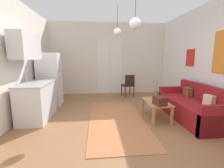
# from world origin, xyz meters

# --- Properties ---
(ground_plane) EXTENTS (5.25, 7.36, 0.10)m
(ground_plane) POSITION_xyz_m (0.00, 0.00, -0.05)
(ground_plane) COLOR #8E603D
(wall_back) EXTENTS (4.85, 0.13, 2.86)m
(wall_back) POSITION_xyz_m (0.00, 3.43, 1.42)
(wall_back) COLOR silver
(wall_back) RESTS_ON ground_plane
(area_rug) EXTENTS (1.29, 2.85, 0.01)m
(area_rug) POSITION_xyz_m (-0.02, 0.57, 0.01)
(area_rug) COLOR #B26B42
(area_rug) RESTS_ON ground_plane
(couch) EXTENTS (0.82, 1.92, 0.84)m
(couch) POSITION_xyz_m (1.87, 0.47, 0.28)
(couch) COLOR maroon
(couch) RESTS_ON ground_plane
(coffee_table) EXTENTS (0.50, 0.86, 0.44)m
(coffee_table) POSITION_xyz_m (0.95, 0.54, 0.38)
(coffee_table) COLOR #B27F4C
(coffee_table) RESTS_ON ground_plane
(bamboo_vase) EXTENTS (0.09, 0.09, 0.47)m
(bamboo_vase) POSITION_xyz_m (0.97, 0.61, 0.57)
(bamboo_vase) COLOR #47704C
(bamboo_vase) RESTS_ON coffee_table
(handbag) EXTENTS (0.27, 0.32, 0.30)m
(handbag) POSITION_xyz_m (0.91, 0.25, 0.54)
(handbag) COLOR #512319
(handbag) RESTS_ON coffee_table
(refrigerator) EXTENTS (0.67, 0.59, 1.63)m
(refrigerator) POSITION_xyz_m (-1.93, 1.96, 0.81)
(refrigerator) COLOR white
(refrigerator) RESTS_ON ground_plane
(kitchen_counter) EXTENTS (0.63, 1.15, 2.03)m
(kitchen_counter) POSITION_xyz_m (-1.97, 0.83, 0.76)
(kitchen_counter) COLOR silver
(kitchen_counter) RESTS_ON ground_plane
(accent_chair) EXTENTS (0.51, 0.49, 0.85)m
(accent_chair) POSITION_xyz_m (0.71, 2.72, 0.48)
(accent_chair) COLOR black
(accent_chair) RESTS_ON ground_plane
(pendant_lamp_near) EXTENTS (0.21, 0.21, 0.88)m
(pendant_lamp_near) POSITION_xyz_m (0.23, -0.06, 2.09)
(pendant_lamp_near) COLOR black
(pendant_lamp_far) EXTENTS (0.20, 0.20, 0.79)m
(pendant_lamp_far) POSITION_xyz_m (0.09, 1.37, 2.18)
(pendant_lamp_far) COLOR black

